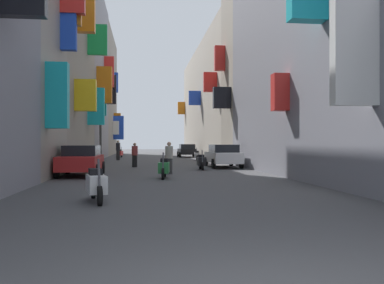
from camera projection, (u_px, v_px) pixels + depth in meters
The scene contains 19 objects.
ground_plane at pixel (158, 162), 33.50m from camera, with size 140.00×140.00×0.00m, color #424244.
building_left_mid_b at pixel (36, 17), 27.31m from camera, with size 7.34×12.39×19.27m.
building_left_mid_c at pixel (71, 76), 40.29m from camera, with size 7.25×13.77×15.78m.
building_left_far at pixel (90, 95), 54.76m from camera, with size 7.33×15.36×15.42m.
building_right_mid_a at pixel (266, 47), 31.91m from camera, with size 7.25×4.44×17.50m.
building_right_mid_b at pixel (223, 102), 49.18m from camera, with size 7.27×30.31×12.43m.
parked_car_black at pixel (187, 150), 45.90m from camera, with size 1.90×4.03×1.39m.
parked_car_red at pixel (82, 160), 19.82m from camera, with size 1.87×4.31×1.41m.
parked_car_white at pixel (223, 155), 26.64m from camera, with size 1.87×4.50×1.42m.
scooter_white at pixel (96, 184), 11.01m from camera, with size 0.68×1.88×1.13m.
scooter_red at pixel (120, 153), 44.28m from camera, with size 0.63×1.96×1.13m.
scooter_black at pixel (201, 161), 24.35m from camera, with size 0.48×1.79×1.13m.
scooter_silver at pixel (197, 155), 36.74m from camera, with size 0.54×1.83×1.13m.
scooter_green at pixel (164, 168), 18.33m from camera, with size 0.56×1.90×1.13m.
pedestrian_crossing at pixel (135, 155), 26.86m from camera, with size 0.41×0.41×1.54m.
pedestrian_near_left at pixel (169, 158), 20.87m from camera, with size 0.50×0.50×1.58m.
pedestrian_near_right at pixel (118, 150), 37.72m from camera, with size 0.52×0.52×1.76m.
traffic_light_near_corner at pixel (101, 124), 35.09m from camera, with size 0.26×0.34×4.59m.
traffic_light_far_corner at pixel (100, 124), 34.39m from camera, with size 0.26×0.34×4.47m.
Camera 1 is at (-1.19, -3.59, 1.53)m, focal length 39.83 mm.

